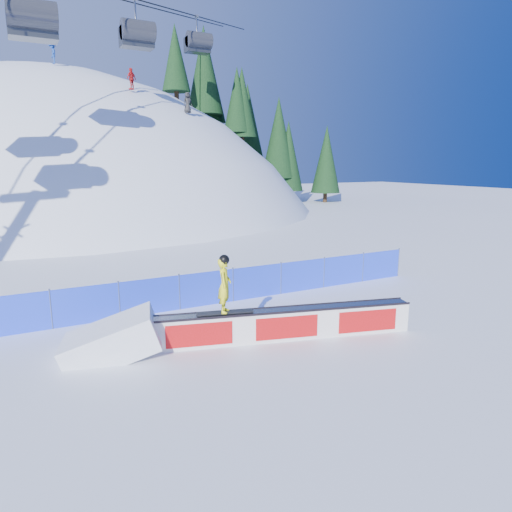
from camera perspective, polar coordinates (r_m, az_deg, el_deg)
ground at (r=11.63m, az=-7.06°, el=-13.54°), size 160.00×160.00×0.00m
snow_hill at (r=56.85m, az=-22.21°, el=-13.05°), size 64.00×64.00×64.00m
treeline at (r=57.91m, az=-0.59°, el=16.34°), size 22.55×11.49×19.53m
safety_fence at (r=15.46m, az=-13.07°, el=-4.93°), size 22.05×0.05×1.30m
rail_box at (r=13.06m, az=3.60°, el=-8.47°), size 7.38×2.42×0.90m
snow_ramp at (r=12.80m, az=-17.44°, el=-11.59°), size 2.85×2.18×1.58m
snowboarder at (r=12.32m, az=-3.96°, el=-3.60°), size 1.57×0.67×1.62m
distant_skiers at (r=40.33m, az=-21.42°, el=20.07°), size 17.56×10.06×6.31m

